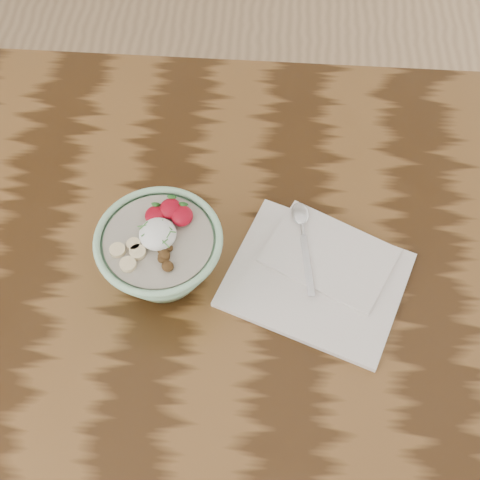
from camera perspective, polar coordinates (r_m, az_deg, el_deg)
The scene contains 4 objects.
table at distance 110.78cm, azimuth 4.23°, elevation -4.99°, with size 160.00×90.00×75.00cm.
breakfast_bowl at distance 97.32cm, azimuth -6.77°, elevation -1.10°, with size 18.27×18.27×12.31cm.
napkin at distance 101.91cm, azimuth 6.74°, elevation -2.94°, with size 30.95×28.04×1.57cm.
spoon at distance 104.63cm, azimuth 5.31°, elevation 1.19°, with size 4.17×16.78×0.87cm.
Camera 1 is at (-4.73, -50.22, 164.33)cm, focal length 50.00 mm.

